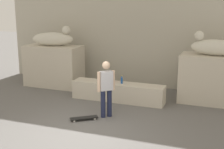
{
  "coord_description": "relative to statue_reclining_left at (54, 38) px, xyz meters",
  "views": [
    {
      "loc": [
        3.46,
        -6.91,
        3.45
      ],
      "look_at": [
        0.07,
        2.12,
        1.1
      ],
      "focal_mm": 51.19,
      "sensor_mm": 36.0,
      "label": 1
    }
  ],
  "objects": [
    {
      "name": "ground_plane",
      "position": [
        2.99,
        -3.83,
        -1.88
      ],
      "size": [
        40.0,
        40.0,
        0.0
      ],
      "primitive_type": "plane",
      "color": "#605E5B"
    },
    {
      "name": "facade_wall",
      "position": [
        2.99,
        1.42,
        1.42
      ],
      "size": [
        11.08,
        0.6,
        6.61
      ],
      "primitive_type": "cube",
      "color": "#B5AF9D",
      "rests_on": "ground_plane"
    },
    {
      "name": "pedestal_left",
      "position": [
        -0.04,
        -0.01,
        -1.08
      ],
      "size": [
        2.2,
        1.1,
        1.6
      ],
      "primitive_type": "cube",
      "color": "beige",
      "rests_on": "ground_plane"
    },
    {
      "name": "pedestal_right",
      "position": [
        6.01,
        -0.01,
        -1.08
      ],
      "size": [
        2.2,
        1.1,
        1.6
      ],
      "primitive_type": "cube",
      "color": "beige",
      "rests_on": "ground_plane"
    },
    {
      "name": "statue_reclining_left",
      "position": [
        0.0,
        0.0,
        0.0
      ],
      "size": [
        1.69,
        0.91,
        0.78
      ],
      "rotation": [
        0.0,
        0.0,
        0.23
      ],
      "color": "beige",
      "rests_on": "pedestal_left"
    },
    {
      "name": "statue_reclining_right",
      "position": [
        5.98,
        -0.01,
        0.0
      ],
      "size": [
        1.61,
        0.58,
        0.78
      ],
      "rotation": [
        0.0,
        0.0,
        3.13
      ],
      "color": "beige",
      "rests_on": "pedestal_right"
    },
    {
      "name": "ledge_block",
      "position": [
        2.99,
        -0.95,
        -1.57
      ],
      "size": [
        3.18,
        0.61,
        0.62
      ],
      "primitive_type": "cube",
      "color": "beige",
      "rests_on": "ground_plane"
    },
    {
      "name": "skater",
      "position": [
        3.17,
        -2.48,
        -0.96
      ],
      "size": [
        0.42,
        0.4,
        1.67
      ],
      "rotation": [
        0.0,
        0.0,
        0.75
      ],
      "color": "#1E233F",
      "rests_on": "ground_plane"
    },
    {
      "name": "skateboard",
      "position": [
        2.67,
        -2.96,
        -1.82
      ],
      "size": [
        0.76,
        0.64,
        0.08
      ],
      "rotation": [
        0.0,
        0.0,
        0.65
      ],
      "color": "black",
      "rests_on": "ground_plane"
    },
    {
      "name": "bottle_red",
      "position": [
        2.77,
        -0.83,
        -1.13
      ],
      "size": [
        0.07,
        0.07,
        0.33
      ],
      "color": "red",
      "rests_on": "ledge_block"
    },
    {
      "name": "bottle_blue",
      "position": [
        3.13,
        -0.96,
        -1.15
      ],
      "size": [
        0.07,
        0.07,
        0.28
      ],
      "color": "#194C99",
      "rests_on": "ledge_block"
    }
  ]
}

